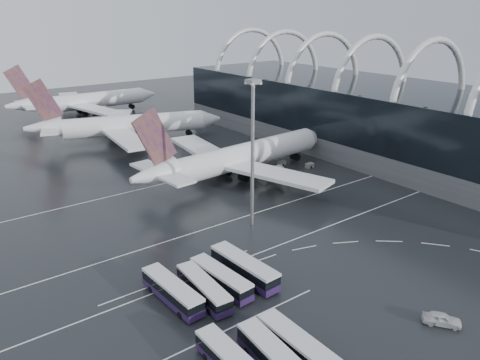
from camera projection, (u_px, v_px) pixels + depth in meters
ground at (288, 235)px, 90.67m from camera, size 420.00×420.00×0.00m
terminal at (399, 120)px, 136.62m from camera, size 42.00×160.00×34.90m
lane_marking_near at (295, 239)px, 89.17m from camera, size 120.00×0.25×0.01m
lane_marking_mid at (249, 215)px, 99.65m from camera, size 120.00×0.25×0.01m
lane_marking_far at (183, 179)px, 120.63m from camera, size 120.00×0.25×0.01m
bus_bay_line_south at (238, 324)px, 65.10m from camera, size 28.00×0.25×0.01m
bus_bay_line_north at (180, 275)px, 77.08m from camera, size 28.00×0.25×0.01m
airliner_main at (238, 158)px, 119.83m from camera, size 64.15×56.09×21.72m
airliner_gate_b at (125, 126)px, 152.40m from camera, size 61.51×54.62×21.84m
airliner_gate_c at (84, 102)px, 191.50m from camera, size 61.48×56.93×21.97m
bus_row_near_a at (172, 291)px, 69.70m from camera, size 3.56×13.25×3.23m
bus_row_near_b at (204, 288)px, 70.47m from camera, size 3.71×12.77×3.10m
bus_row_near_c at (221, 278)px, 73.10m from camera, size 3.60×12.79×3.11m
bus_row_near_d at (244, 267)px, 75.81m from camera, size 3.81×14.15×3.45m
bus_row_far_b at (275, 358)px, 56.30m from camera, size 3.98×13.10×3.18m
bus_row_far_c at (298, 347)px, 58.25m from camera, size 3.30×13.09×3.21m
van_curve_b at (442, 319)px, 64.84m from camera, size 4.78×5.44×1.78m
floodlight_mast at (253, 137)px, 89.18m from camera, size 2.24×2.24×29.24m
gse_cart_belly_a at (292, 181)px, 117.45m from camera, size 2.42×1.43×1.32m
gse_cart_belly_b at (282, 163)px, 131.26m from camera, size 2.20×1.30×1.20m
gse_cart_belly_d at (310, 165)px, 129.25m from camera, size 2.30×1.36×1.25m
gse_cart_belly_e at (266, 173)px, 123.03m from camera, size 2.36×1.40×1.29m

